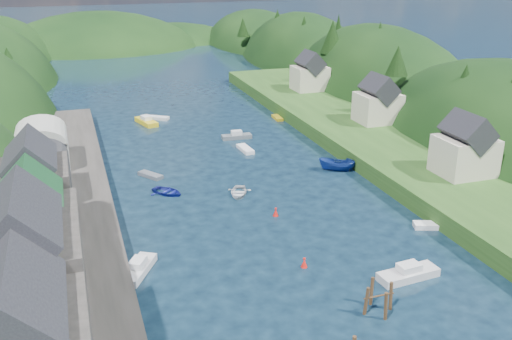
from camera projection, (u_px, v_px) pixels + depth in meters
name	position (u px, v px, depth m)	size (l,w,h in m)	color
ground	(213.00, 148.00, 93.63)	(600.00, 600.00, 0.00)	black
hillside_right	(375.00, 126.00, 131.83)	(36.00, 245.56, 48.00)	black
far_hills	(132.00, 74.00, 207.76)	(103.00, 68.00, 44.00)	black
hill_trees	(200.00, 66.00, 102.23)	(89.66, 147.83, 11.47)	black
quay_left	(63.00, 248.00, 59.52)	(12.00, 110.00, 2.00)	#2D2B28
quayside_buildings	(30.00, 263.00, 44.71)	(8.00, 35.84, 12.90)	#2D2B28
boat_sheds	(40.00, 155.00, 74.26)	(7.00, 21.00, 7.50)	#2D2D30
terrace_right	(379.00, 144.00, 91.79)	(16.00, 120.00, 2.40)	#234719
right_bank_cottages	(372.00, 102.00, 98.43)	(9.00, 59.24, 8.41)	beige
piling_cluster_far	(378.00, 301.00, 50.30)	(2.97, 2.80, 3.30)	#382314
channel_buoy_near	(304.00, 263.00, 57.73)	(0.70, 0.70, 1.10)	red
channel_buoy_far	(276.00, 212.00, 69.09)	(0.70, 0.70, 1.10)	red
moored_boats	(257.00, 212.00, 68.92)	(38.52, 86.74, 2.27)	navy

